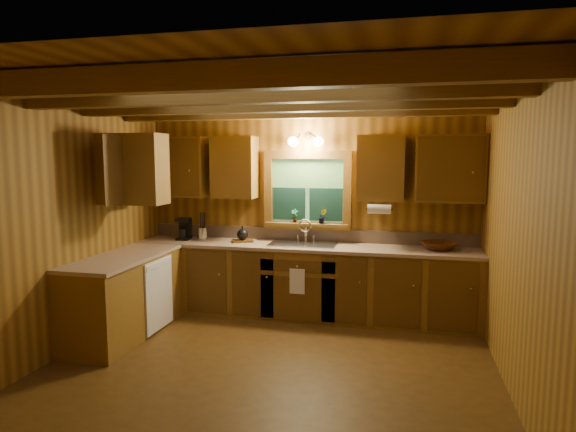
# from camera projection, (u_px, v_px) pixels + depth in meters

# --- Properties ---
(room) EXTENTS (4.20, 4.20, 4.20)m
(room) POSITION_uv_depth(u_px,v_px,m) (268.00, 232.00, 4.47)
(room) COLOR #4D3312
(room) RESTS_ON ground
(ceiling_beams) EXTENTS (4.20, 2.54, 0.18)m
(ceiling_beams) POSITION_uv_depth(u_px,v_px,m) (267.00, 98.00, 4.33)
(ceiling_beams) COLOR brown
(ceiling_beams) RESTS_ON room
(base_cabinets) EXTENTS (4.20, 2.22, 0.86)m
(base_cabinets) POSITION_uv_depth(u_px,v_px,m) (257.00, 286.00, 5.93)
(base_cabinets) COLOR brown
(base_cabinets) RESTS_ON ground
(countertop) EXTENTS (4.20, 2.24, 0.04)m
(countertop) POSITION_uv_depth(u_px,v_px,m) (258.00, 249.00, 5.88)
(countertop) COLOR tan
(countertop) RESTS_ON base_cabinets
(backsplash) EXTENTS (4.20, 0.02, 0.16)m
(backsplash) POSITION_uv_depth(u_px,v_px,m) (307.00, 235.00, 6.33)
(backsplash) COLOR tan
(backsplash) RESTS_ON room
(dishwasher_panel) EXTENTS (0.02, 0.60, 0.80)m
(dishwasher_panel) POSITION_uv_depth(u_px,v_px,m) (159.00, 294.00, 5.57)
(dishwasher_panel) COLOR white
(dishwasher_panel) RESTS_ON base_cabinets
(upper_cabinets) EXTENTS (4.19, 1.77, 0.78)m
(upper_cabinets) POSITION_uv_depth(u_px,v_px,m) (254.00, 168.00, 5.91)
(upper_cabinets) COLOR brown
(upper_cabinets) RESTS_ON room
(window) EXTENTS (1.12, 0.08, 1.00)m
(window) POSITION_uv_depth(u_px,v_px,m) (307.00, 192.00, 6.25)
(window) COLOR brown
(window) RESTS_ON room
(window_sill) EXTENTS (1.06, 0.14, 0.04)m
(window_sill) POSITION_uv_depth(u_px,v_px,m) (306.00, 225.00, 6.25)
(window_sill) COLOR brown
(window_sill) RESTS_ON room
(wall_sconce) EXTENTS (0.45, 0.21, 0.17)m
(wall_sconce) POSITION_uv_depth(u_px,v_px,m) (306.00, 141.00, 6.06)
(wall_sconce) COLOR black
(wall_sconce) RESTS_ON room
(paper_towel_roll) EXTENTS (0.27, 0.11, 0.11)m
(paper_towel_roll) POSITION_uv_depth(u_px,v_px,m) (379.00, 209.00, 5.73)
(paper_towel_roll) COLOR white
(paper_towel_roll) RESTS_ON upper_cabinets
(dish_towel) EXTENTS (0.18, 0.01, 0.30)m
(dish_towel) POSITION_uv_depth(u_px,v_px,m) (297.00, 281.00, 5.79)
(dish_towel) COLOR white
(dish_towel) RESTS_ON base_cabinets
(sink) EXTENTS (0.82, 0.48, 0.43)m
(sink) POSITION_uv_depth(u_px,v_px,m) (303.00, 248.00, 6.08)
(sink) COLOR silver
(sink) RESTS_ON countertop
(coffee_maker) EXTENTS (0.16, 0.20, 0.28)m
(coffee_maker) POSITION_uv_depth(u_px,v_px,m) (184.00, 229.00, 6.44)
(coffee_maker) COLOR black
(coffee_maker) RESTS_ON countertop
(utensil_crock) EXTENTS (0.13, 0.13, 0.36)m
(utensil_crock) POSITION_uv_depth(u_px,v_px,m) (202.00, 233.00, 6.42)
(utensil_crock) COLOR silver
(utensil_crock) RESTS_ON countertop
(cutting_board) EXTENTS (0.31, 0.28, 0.02)m
(cutting_board) POSITION_uv_depth(u_px,v_px,m) (243.00, 241.00, 6.27)
(cutting_board) COLOR #513511
(cutting_board) RESTS_ON countertop
(teakettle) EXTENTS (0.14, 0.14, 0.18)m
(teakettle) POSITION_uv_depth(u_px,v_px,m) (243.00, 234.00, 6.26)
(teakettle) COLOR black
(teakettle) RESTS_ON cutting_board
(wicker_basket) EXTENTS (0.50, 0.50, 0.10)m
(wicker_basket) POSITION_uv_depth(u_px,v_px,m) (439.00, 246.00, 5.73)
(wicker_basket) COLOR #48230C
(wicker_basket) RESTS_ON countertop
(potted_plant_left) EXTENTS (0.09, 0.06, 0.18)m
(potted_plant_left) POSITION_uv_depth(u_px,v_px,m) (295.00, 216.00, 6.27)
(potted_plant_left) COLOR #513511
(potted_plant_left) RESTS_ON window_sill
(potted_plant_right) EXTENTS (0.12, 0.11, 0.19)m
(potted_plant_right) POSITION_uv_depth(u_px,v_px,m) (322.00, 216.00, 6.18)
(potted_plant_right) COLOR #513511
(potted_plant_right) RESTS_ON window_sill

